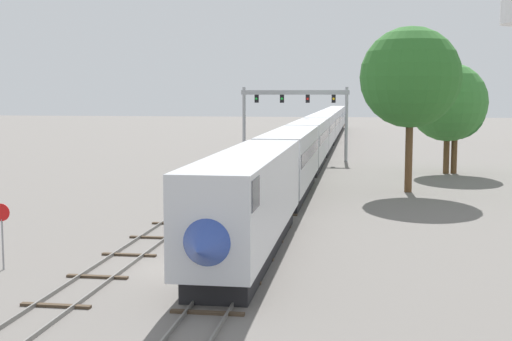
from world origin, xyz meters
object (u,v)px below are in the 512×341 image
at_px(passenger_train, 321,132).
at_px(stop_sign, 2,227).
at_px(trackside_tree_left, 448,102).
at_px(trackside_tree_mid, 411,78).
at_px(trackside_tree_right, 455,110).
at_px(signal_gantry, 295,107).

distance_m(passenger_train, stop_sign, 63.90).
distance_m(trackside_tree_left, trackside_tree_mid, 14.22).
bearing_deg(trackside_tree_mid, trackside_tree_right, 69.38).
distance_m(signal_gantry, stop_sign, 51.67).
relative_size(trackside_tree_left, trackside_tree_mid, 0.83).
bearing_deg(trackside_tree_right, stop_sign, -120.43).
height_order(trackside_tree_mid, trackside_tree_right, trackside_tree_mid).
height_order(trackside_tree_left, trackside_tree_mid, trackside_tree_mid).
distance_m(passenger_train, trackside_tree_mid, 37.58).
height_order(passenger_train, stop_sign, passenger_train).
height_order(passenger_train, trackside_tree_right, trackside_tree_right).
xyz_separation_m(signal_gantry, trackside_tree_mid, (11.02, -23.84, 2.70)).
xyz_separation_m(trackside_tree_left, trackside_tree_right, (0.73, 0.17, -0.75)).
relative_size(signal_gantry, trackside_tree_left, 1.16).
bearing_deg(stop_sign, trackside_tree_right, 59.57).
xyz_separation_m(stop_sign, trackside_tree_mid, (18.77, 27.08, 6.87)).
xyz_separation_m(stop_sign, trackside_tree_left, (23.14, 40.46, 4.86)).
bearing_deg(trackside_tree_mid, trackside_tree_left, 71.92).
bearing_deg(trackside_tree_right, signal_gantry, 147.47).
height_order(passenger_train, trackside_tree_left, trackside_tree_left).
bearing_deg(stop_sign, trackside_tree_left, 60.24).
xyz_separation_m(trackside_tree_left, trackside_tree_mid, (-4.37, -13.38, 2.01)).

